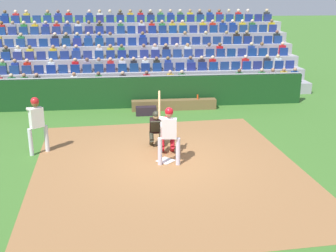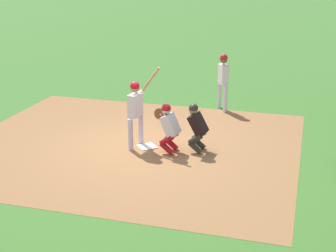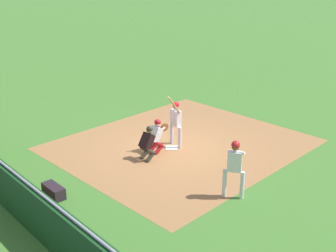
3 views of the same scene
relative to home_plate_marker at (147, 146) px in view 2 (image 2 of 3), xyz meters
name	(u,v)px [view 2 (image 2 of 3)]	position (x,y,z in m)	size (l,w,h in m)	color
ground_plane	(147,147)	(0.00, 0.00, -0.02)	(160.00, 160.00, 0.00)	#3F712A
infield_dirt_patch	(130,145)	(0.00, 0.50, -0.01)	(7.64, 8.77, 0.01)	#98673D
home_plate_marker	(147,146)	(0.00, 0.00, 0.00)	(0.44, 0.44, 0.02)	white
batter_at_plate	(136,107)	(-0.06, 0.27, 1.07)	(0.67, 0.74, 2.13)	silver
catcher_crouching	(168,125)	(-0.12, -0.63, 0.70)	(0.49, 0.72, 1.29)	#A9131B
home_plate_umpire	(197,125)	(0.16, -1.29, 0.67)	(0.47, 0.50, 1.27)	#2D2C20
on_deck_batter	(223,76)	(3.89, -1.10, 1.11)	(0.61, 0.47, 1.83)	silver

